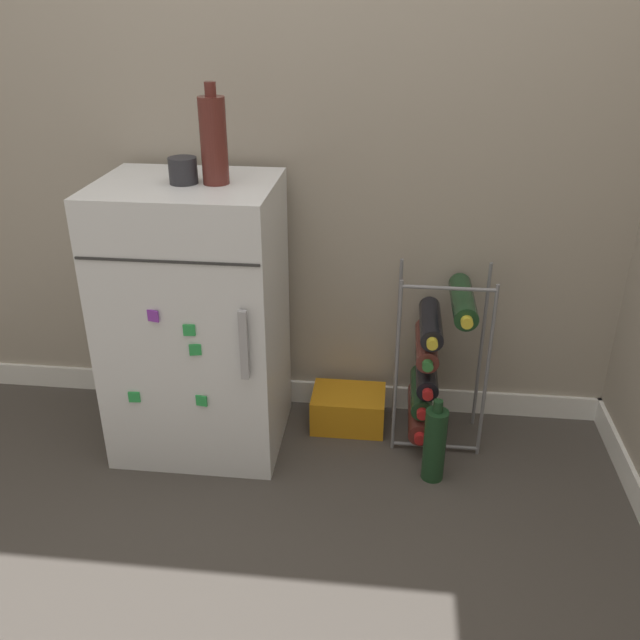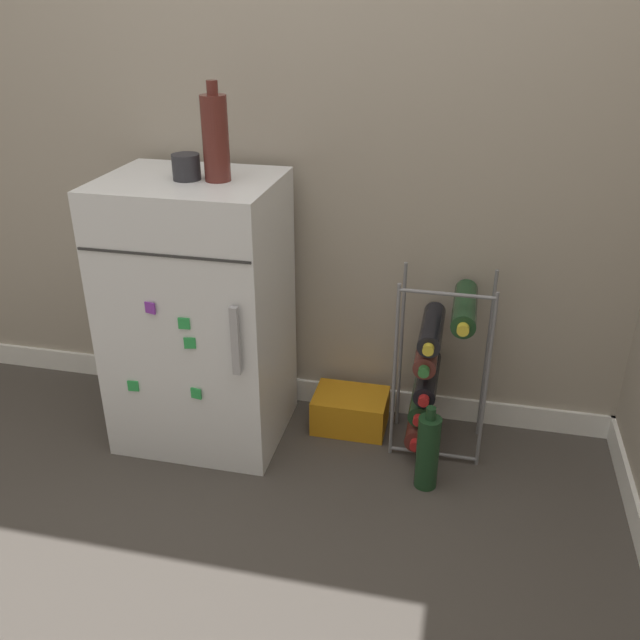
{
  "view_description": "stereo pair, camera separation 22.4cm",
  "coord_description": "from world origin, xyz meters",
  "px_view_note": "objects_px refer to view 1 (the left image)",
  "views": [
    {
      "loc": [
        0.1,
        -1.63,
        1.45
      ],
      "look_at": [
        -0.13,
        0.37,
        0.46
      ],
      "focal_mm": 38.0,
      "sensor_mm": 36.0,
      "label": 1
    },
    {
      "loc": [
        0.32,
        -1.59,
        1.45
      ],
      "look_at": [
        -0.13,
        0.37,
        0.46
      ],
      "focal_mm": 38.0,
      "sensor_mm": 36.0,
      "label": 2
    }
  ],
  "objects_px": {
    "wine_rack": "(432,360)",
    "fridge_top_bottle": "(214,140)",
    "fridge_top_cup": "(183,170)",
    "mini_fridge": "(197,320)",
    "soda_box": "(348,409)",
    "loose_bottle_floor": "(435,444)"
  },
  "relations": [
    {
      "from": "wine_rack",
      "to": "fridge_top_bottle",
      "type": "xyz_separation_m",
      "value": [
        -0.69,
        -0.09,
        0.74
      ]
    },
    {
      "from": "fridge_top_cup",
      "to": "fridge_top_bottle",
      "type": "bearing_deg",
      "value": 5.4
    },
    {
      "from": "wine_rack",
      "to": "fridge_top_bottle",
      "type": "bearing_deg",
      "value": -172.57
    },
    {
      "from": "mini_fridge",
      "to": "soda_box",
      "type": "relative_size",
      "value": 3.51
    },
    {
      "from": "mini_fridge",
      "to": "fridge_top_bottle",
      "type": "bearing_deg",
      "value": -1.22
    },
    {
      "from": "fridge_top_cup",
      "to": "fridge_top_bottle",
      "type": "distance_m",
      "value": 0.13
    },
    {
      "from": "soda_box",
      "to": "loose_bottle_floor",
      "type": "distance_m",
      "value": 0.41
    },
    {
      "from": "fridge_top_bottle",
      "to": "wine_rack",
      "type": "bearing_deg",
      "value": 7.43
    },
    {
      "from": "fridge_top_cup",
      "to": "soda_box",
      "type": "bearing_deg",
      "value": 15.35
    },
    {
      "from": "mini_fridge",
      "to": "soda_box",
      "type": "height_order",
      "value": "mini_fridge"
    },
    {
      "from": "wine_rack",
      "to": "mini_fridge",
      "type": "bearing_deg",
      "value": -173.67
    },
    {
      "from": "mini_fridge",
      "to": "loose_bottle_floor",
      "type": "height_order",
      "value": "mini_fridge"
    },
    {
      "from": "mini_fridge",
      "to": "fridge_top_cup",
      "type": "xyz_separation_m",
      "value": [
        0.0,
        -0.01,
        0.5
      ]
    },
    {
      "from": "wine_rack",
      "to": "fridge_top_cup",
      "type": "distance_m",
      "value": 1.02
    },
    {
      "from": "soda_box",
      "to": "fridge_top_cup",
      "type": "xyz_separation_m",
      "value": [
        -0.5,
        -0.14,
        0.9
      ]
    },
    {
      "from": "mini_fridge",
      "to": "loose_bottle_floor",
      "type": "distance_m",
      "value": 0.88
    },
    {
      "from": "wine_rack",
      "to": "loose_bottle_floor",
      "type": "distance_m",
      "value": 0.29
    },
    {
      "from": "fridge_top_bottle",
      "to": "loose_bottle_floor",
      "type": "bearing_deg",
      "value": -11.53
    },
    {
      "from": "soda_box",
      "to": "loose_bottle_floor",
      "type": "height_order",
      "value": "loose_bottle_floor"
    },
    {
      "from": "wine_rack",
      "to": "loose_bottle_floor",
      "type": "relative_size",
      "value": 2.15
    },
    {
      "from": "mini_fridge",
      "to": "wine_rack",
      "type": "relative_size",
      "value": 1.45
    },
    {
      "from": "fridge_top_cup",
      "to": "loose_bottle_floor",
      "type": "bearing_deg",
      "value": -9.52
    }
  ]
}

